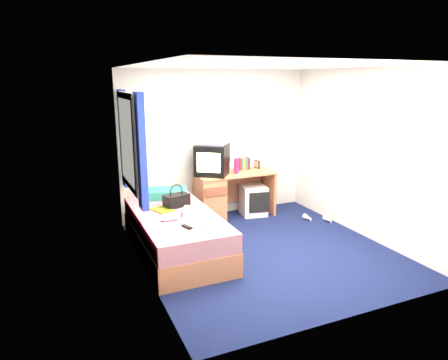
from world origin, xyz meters
name	(u,v)px	position (x,y,z in m)	size (l,w,h in m)	color
ground	(264,250)	(0.00, 0.00, 0.00)	(3.40, 3.40, 0.00)	#0C1438
room_shell	(267,144)	(0.00, 0.00, 1.45)	(3.40, 3.40, 3.40)	white
bed	(176,233)	(-1.10, 0.42, 0.27)	(1.01, 2.00, 0.54)	#C57A52
pillow	(167,193)	(-1.00, 1.18, 0.60)	(0.58, 0.37, 0.13)	#1872A2
desk	(219,194)	(-0.06, 1.44, 0.41)	(1.30, 0.55, 0.75)	#C57A52
storage_cube	(253,200)	(0.54, 1.37, 0.25)	(0.40, 0.40, 0.50)	white
crt_tv	(212,160)	(-0.18, 1.44, 0.99)	(0.66, 0.65, 0.49)	black
vcr	(212,142)	(-0.17, 1.44, 1.28)	(0.44, 0.31, 0.08)	#B6B6B9
book_row	(243,164)	(0.46, 1.60, 0.85)	(0.20, 0.13, 0.20)	maroon
picture_frame	(257,164)	(0.71, 1.57, 0.82)	(0.02, 0.12, 0.14)	black
pink_water_bottle	(236,166)	(0.22, 1.37, 0.87)	(0.07, 0.07, 0.23)	#D51E60
aerosol_can	(229,167)	(0.14, 1.49, 0.84)	(0.05, 0.05, 0.18)	white
handbag	(177,200)	(-1.00, 0.71, 0.63)	(0.38, 0.28, 0.31)	black
towel	(195,212)	(-0.88, 0.26, 0.59)	(0.29, 0.24, 0.10)	white
magazine	(162,210)	(-1.23, 0.63, 0.55)	(0.21, 0.28, 0.01)	#CADD18
water_bottle	(170,218)	(-1.24, 0.19, 0.58)	(0.07, 0.07, 0.20)	silver
colour_swatch_fan	(194,226)	(-1.04, -0.13, 0.55)	(0.22, 0.06, 0.01)	yellow
remote_control	(187,227)	(-1.13, -0.12, 0.55)	(0.05, 0.16, 0.02)	black
window_assembly	(130,144)	(-1.55, 0.90, 1.42)	(0.11, 1.42, 1.40)	silver
white_heels	(318,219)	(1.36, 0.64, 0.04)	(0.35, 0.42, 0.09)	silver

